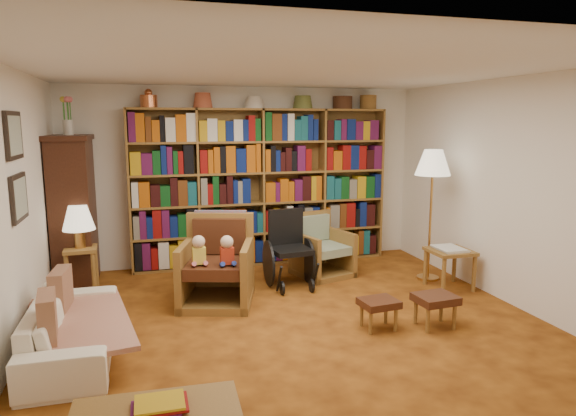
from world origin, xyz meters
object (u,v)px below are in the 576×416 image
object	(u,v)px
side_table_lamp	(81,261)
sofa	(73,328)
armchair_leather	(215,266)
footstool_a	(379,305)
wheelchair	(289,251)
side_table_papers	(450,256)
floor_lamp	(433,168)
armchair_sage	(320,251)
footstool_b	(435,301)

from	to	relation	value
side_table_lamp	sofa	bearing A→B (deg)	-86.55
armchair_leather	footstool_a	world-z (taller)	armchair_leather
side_table_lamp	armchair_leather	bearing A→B (deg)	-22.16
sofa	wheelchair	bearing A→B (deg)	-59.06
side_table_lamp	footstool_a	distance (m)	3.46
wheelchair	side_table_papers	bearing A→B (deg)	-19.92
side_table_lamp	armchair_leather	distance (m)	1.60
sofa	armchair_leather	distance (m)	1.75
side_table_papers	sofa	bearing A→B (deg)	-170.11
floor_lamp	side_table_lamp	bearing A→B (deg)	172.94
sofa	armchair_sage	xyz separation A→B (m)	(2.88, 1.74, 0.06)
side_table_papers	footstool_a	size ratio (longest dim) A/B	1.34
footstool_b	footstool_a	bearing A→B (deg)	169.35
armchair_leather	floor_lamp	bearing A→B (deg)	1.58
floor_lamp	footstool_b	size ratio (longest dim) A/B	4.06
side_table_papers	armchair_sage	bearing A→B (deg)	142.75
armchair_leather	footstool_a	distance (m)	1.91
armchair_sage	floor_lamp	xyz separation A→B (m)	(1.27, -0.60, 1.13)
sofa	armchair_sage	size ratio (longest dim) A/B	1.99
side_table_lamp	floor_lamp	xyz separation A→B (m)	(4.25, -0.53, 1.04)
side_table_papers	armchair_leather	bearing A→B (deg)	173.46
floor_lamp	side_table_papers	distance (m)	1.11
wheelchair	footstool_a	distance (m)	1.68
armchair_leather	side_table_papers	distance (m)	2.84
armchair_leather	wheelchair	bearing A→B (deg)	19.90
armchair_sage	floor_lamp	distance (m)	1.81
sofa	side_table_lamp	world-z (taller)	side_table_lamp
armchair_leather	footstool_b	size ratio (longest dim) A/B	2.46
armchair_sage	footstool_b	size ratio (longest dim) A/B	2.05
sofa	footstool_b	xyz separation A→B (m)	(3.38, -0.30, 0.02)
footstool_a	footstool_b	distance (m)	0.57
armchair_leather	wheelchair	world-z (taller)	armchair_leather
side_table_papers	footstool_b	bearing A→B (deg)	-128.58
side_table_lamp	side_table_papers	distance (m)	4.40
sofa	armchair_leather	xyz separation A→B (m)	(1.38, 1.06, 0.16)
footstool_a	wheelchair	bearing A→B (deg)	106.49
sofa	side_table_papers	size ratio (longest dim) A/B	3.29
armchair_sage	side_table_papers	world-z (taller)	armchair_sage
footstool_b	side_table_papers	bearing A→B (deg)	51.42
sofa	side_table_papers	distance (m)	4.27
sofa	side_table_lamp	size ratio (longest dim) A/B	2.94
sofa	wheelchair	world-z (taller)	wheelchair
floor_lamp	side_table_papers	size ratio (longest dim) A/B	3.27
armchair_sage	footstool_a	world-z (taller)	armchair_sage
armchair_leather	sofa	bearing A→B (deg)	-142.61
armchair_leather	side_table_papers	size ratio (longest dim) A/B	1.98
sofa	wheelchair	size ratio (longest dim) A/B	1.79
armchair_sage	footstool_b	xyz separation A→B (m)	(0.50, -2.03, -0.04)
armchair_sage	sofa	bearing A→B (deg)	-148.91
armchair_sage	wheelchair	size ratio (longest dim) A/B	0.90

